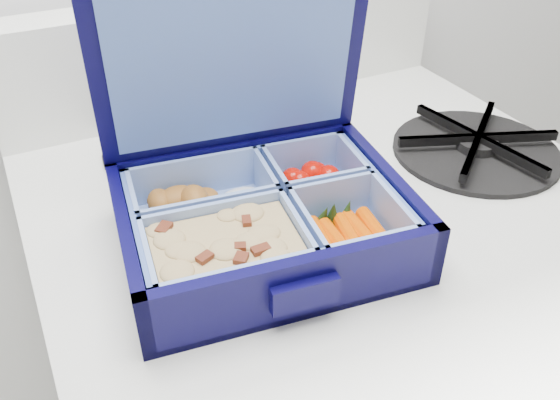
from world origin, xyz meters
TOP-DOWN VIEW (x-y plane):
  - bento_box at (-0.73, 1.64)m, footprint 0.28×0.23m
  - burner_grate at (-0.43, 1.68)m, footprint 0.25×0.25m
  - burner_grate_rear at (-0.74, 1.84)m, footprint 0.23×0.23m
  - fork at (-0.72, 1.79)m, footprint 0.14×0.17m

SIDE VIEW (x-z plane):
  - fork at x=-0.72m, z-range 0.90..0.90m
  - burner_grate_rear at x=-0.74m, z-range 0.90..0.92m
  - burner_grate at x=-0.43m, z-range 0.90..0.92m
  - bento_box at x=-0.73m, z-range 0.90..0.96m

